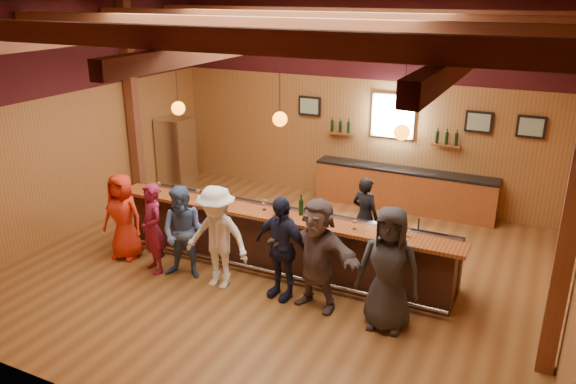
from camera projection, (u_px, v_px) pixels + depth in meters
name	position (u px, v px, depth m)	size (l,w,h in m)	color
room	(281.00, 87.00, 8.91)	(9.04, 9.00, 4.52)	brown
bar_counter	(285.00, 239.00, 9.91)	(6.30, 1.07, 1.11)	black
back_bar_cabinet	(403.00, 189.00, 12.46)	(4.00, 0.52, 0.95)	brown
window	(393.00, 116.00, 12.28)	(0.95, 0.09, 0.95)	silver
framed_pictures	(433.00, 118.00, 11.90)	(5.35, 0.05, 0.45)	black
wine_shelves	(391.00, 136.00, 12.37)	(3.00, 0.18, 0.30)	brown
pendant_lights	(280.00, 119.00, 9.04)	(4.24, 0.24, 1.37)	black
stainless_fridge	(177.00, 155.00, 13.53)	(0.70, 0.70, 1.80)	silver
customer_orange	(123.00, 217.00, 10.14)	(0.78, 0.51, 1.61)	red
customer_redvest	(153.00, 228.00, 9.63)	(0.59, 0.39, 1.61)	maroon
customer_denim	(184.00, 233.00, 9.43)	(0.79, 0.62, 1.63)	#47618F
customer_white	(217.00, 238.00, 9.11)	(1.13, 0.65, 1.76)	white
customer_navy	(281.00, 248.00, 8.80)	(1.00, 0.42, 1.71)	#1B1E36
customer_brown	(317.00, 254.00, 8.49)	(1.66, 0.53, 1.79)	brown
customer_dark	(389.00, 269.00, 7.96)	(0.92, 0.60, 1.88)	#292A2C
bartender	(365.00, 216.00, 10.30)	(0.55, 0.36, 1.50)	black
ice_bucket	(280.00, 207.00, 9.40)	(0.24, 0.24, 0.26)	brown
bottle_a	(301.00, 207.00, 9.36)	(0.08, 0.08, 0.36)	black
bottle_b	(328.00, 213.00, 9.16)	(0.07, 0.07, 0.33)	black
glass_a	(159.00, 185.00, 10.44)	(0.08, 0.08, 0.19)	silver
glass_b	(183.00, 192.00, 10.12)	(0.07, 0.07, 0.16)	silver
glass_c	(198.00, 192.00, 10.12)	(0.07, 0.07, 0.17)	silver
glass_d	(215.00, 196.00, 9.90)	(0.08, 0.08, 0.19)	silver
glass_e	(264.00, 202.00, 9.57)	(0.09, 0.09, 0.20)	silver
glass_f	(317.00, 216.00, 9.04)	(0.08, 0.08, 0.18)	silver
glass_g	(355.00, 222.00, 8.80)	(0.07, 0.07, 0.16)	silver
glass_h	(408.00, 229.00, 8.52)	(0.09, 0.09, 0.19)	silver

